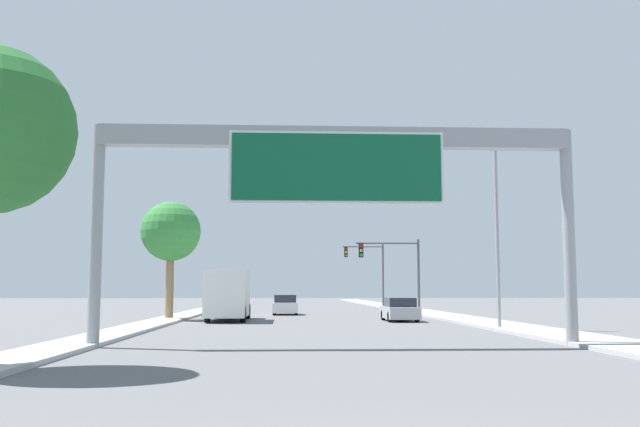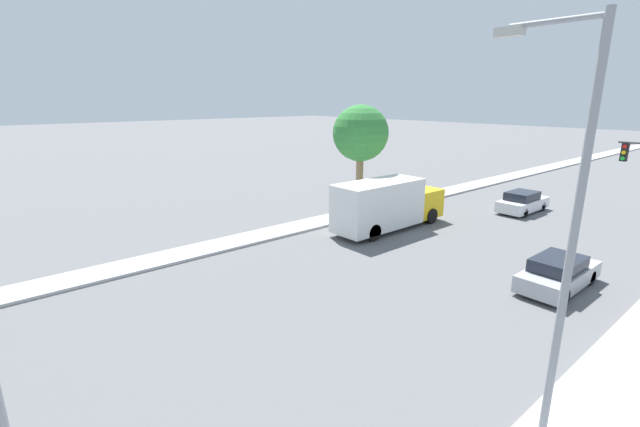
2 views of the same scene
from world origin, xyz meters
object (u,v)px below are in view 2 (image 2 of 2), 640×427
at_px(car_near_center, 522,202).
at_px(street_lamp_right, 564,216).
at_px(car_far_right, 558,273).
at_px(palm_tree_background, 361,134).
at_px(truck_box_primary, 387,204).

relative_size(car_near_center, street_lamp_right, 0.47).
bearing_deg(car_near_center, car_far_right, -58.87).
xyz_separation_m(car_far_right, palm_tree_background, (-14.36, 2.34, 4.90)).
distance_m(car_near_center, truck_box_primary, 11.30).
xyz_separation_m(car_far_right, truck_box_primary, (-10.50, 0.88, 0.92)).
height_order(truck_box_primary, street_lamp_right, street_lamp_right).
height_order(car_far_right, street_lamp_right, street_lamp_right).
bearing_deg(car_far_right, truck_box_primary, 175.20).
bearing_deg(palm_tree_background, car_far_right, -9.26).
bearing_deg(truck_box_primary, palm_tree_background, 159.29).
relative_size(car_near_center, truck_box_primary, 0.54).
bearing_deg(street_lamp_right, palm_tree_background, 146.27).
height_order(car_near_center, street_lamp_right, street_lamp_right).
height_order(truck_box_primary, palm_tree_background, palm_tree_background).
xyz_separation_m(truck_box_primary, palm_tree_background, (-3.86, 1.46, 3.98)).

